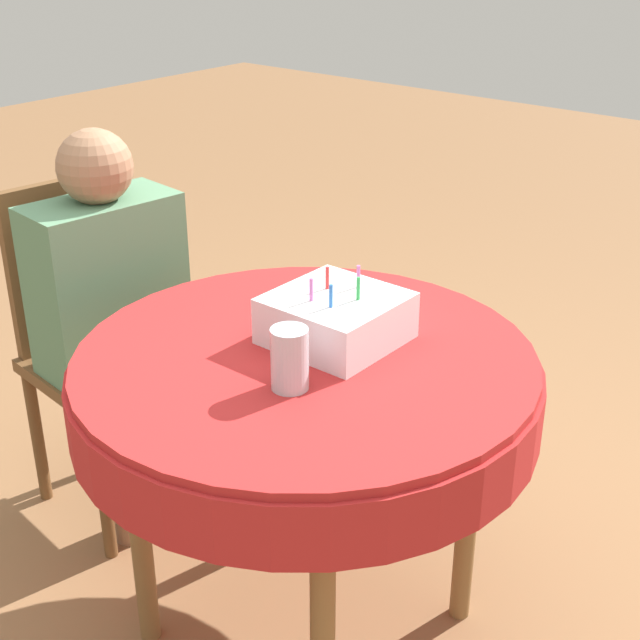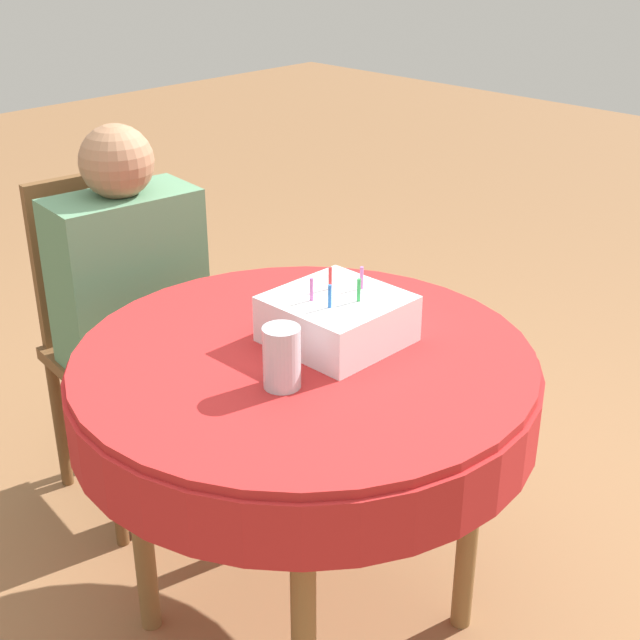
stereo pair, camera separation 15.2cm
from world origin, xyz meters
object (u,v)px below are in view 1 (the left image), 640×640
at_px(person, 113,294).
at_px(drinking_glass, 290,359).
at_px(chair, 100,338).
at_px(birthday_cake, 336,318).

xyz_separation_m(person, drinking_glass, (-0.18, -0.80, 0.14)).
bearing_deg(person, drinking_glass, -96.32).
relative_size(chair, drinking_glass, 7.38).
relative_size(birthday_cake, drinking_glass, 2.02).
height_order(chair, birthday_cake, chair).
bearing_deg(chair, drinking_glass, -95.65).
xyz_separation_m(birthday_cake, drinking_glass, (-0.22, -0.06, 0.01)).
xyz_separation_m(chair, birthday_cake, (0.03, -0.83, 0.30)).
bearing_deg(chair, person, -90.00).
height_order(birthday_cake, drinking_glass, birthday_cake).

